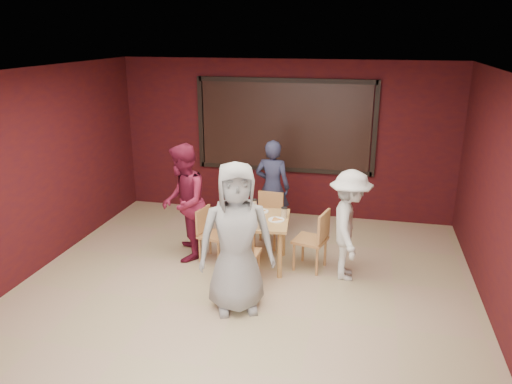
% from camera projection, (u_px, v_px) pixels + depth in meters
% --- Properties ---
extents(floor, '(7.00, 7.00, 0.00)m').
position_uv_depth(floor, '(235.00, 309.00, 6.12)').
color(floor, tan).
rests_on(floor, ground).
extents(window_blinds, '(3.00, 0.02, 1.50)m').
position_uv_depth(window_blinds, '(285.00, 126.00, 8.81)').
color(window_blinds, black).
extents(dining_table, '(1.00, 1.00, 0.87)m').
position_uv_depth(dining_table, '(256.00, 224.00, 7.09)').
color(dining_table, '#DCB45A').
rests_on(dining_table, floor).
extents(chair_front, '(0.46, 0.46, 0.91)m').
position_uv_depth(chair_front, '(240.00, 252.00, 6.49)').
color(chair_front, tan).
rests_on(chair_front, floor).
extents(chair_back, '(0.44, 0.44, 0.84)m').
position_uv_depth(chair_back, '(269.00, 216.00, 7.85)').
color(chair_back, tan).
rests_on(chair_back, floor).
extents(chair_left, '(0.45, 0.45, 0.79)m').
position_uv_depth(chair_left, '(210.00, 231.00, 7.33)').
color(chair_left, tan).
rests_on(chair_left, floor).
extents(chair_right, '(0.51, 0.51, 0.88)m').
position_uv_depth(chair_right, '(315.00, 237.00, 7.00)').
color(chair_right, tan).
rests_on(chair_right, floor).
extents(diner_front, '(1.06, 0.88, 1.85)m').
position_uv_depth(diner_front, '(236.00, 238.00, 5.88)').
color(diner_front, '#959595').
rests_on(diner_front, floor).
extents(diner_back, '(0.60, 0.42, 1.59)m').
position_uv_depth(diner_back, '(272.00, 187.00, 8.20)').
color(diner_back, '#2A2D4A').
rests_on(diner_back, floor).
extents(diner_left, '(0.86, 0.99, 1.73)m').
position_uv_depth(diner_left, '(183.00, 203.00, 7.28)').
color(diner_left, maroon).
rests_on(diner_left, floor).
extents(diner_right, '(0.64, 1.03, 1.53)m').
position_uv_depth(diner_right, '(349.00, 225.00, 6.70)').
color(diner_right, silver).
rests_on(diner_right, floor).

